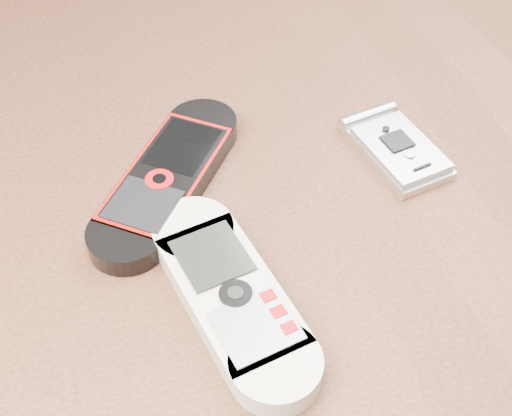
# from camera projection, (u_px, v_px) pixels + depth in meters

# --- Properties ---
(table) EXTENTS (1.20, 0.80, 0.75)m
(table) POSITION_uv_depth(u_px,v_px,m) (250.00, 309.00, 0.56)
(table) COLOR black
(table) RESTS_ON ground
(nokia_white) EXTENTS (0.08, 0.17, 0.02)m
(nokia_white) POSITION_uv_depth(u_px,v_px,m) (231.00, 295.00, 0.43)
(nokia_white) COLOR silver
(nokia_white) RESTS_ON table
(nokia_black_red) EXTENTS (0.15, 0.17, 0.02)m
(nokia_black_red) POSITION_uv_depth(u_px,v_px,m) (167.00, 178.00, 0.50)
(nokia_black_red) COLOR black
(nokia_black_red) RESTS_ON table
(motorola_razr) EXTENTS (0.06, 0.10, 0.01)m
(motorola_razr) POSITION_uv_depth(u_px,v_px,m) (398.00, 149.00, 0.53)
(motorola_razr) COLOR silver
(motorola_razr) RESTS_ON table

